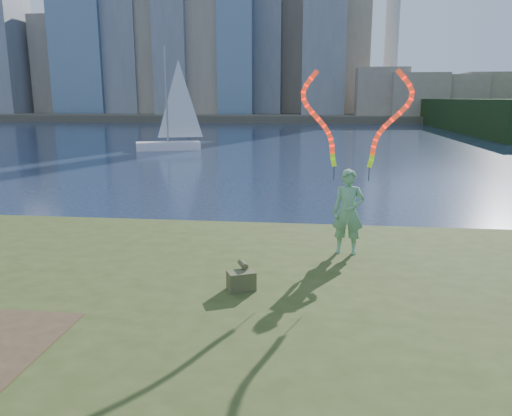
# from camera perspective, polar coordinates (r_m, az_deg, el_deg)

# --- Properties ---
(ground) EXTENTS (320.00, 320.00, 0.00)m
(ground) POSITION_cam_1_polar(r_m,az_deg,el_deg) (9.96, -11.18, -12.18)
(ground) COLOR #192640
(ground) RESTS_ON ground
(grassy_knoll) EXTENTS (20.00, 18.00, 0.80)m
(grassy_knoll) POSITION_cam_1_polar(r_m,az_deg,el_deg) (7.89, -16.58, -16.64)
(grassy_knoll) COLOR #364518
(grassy_knoll) RESTS_ON ground
(far_shore) EXTENTS (320.00, 40.00, 1.20)m
(far_shore) POSITION_cam_1_polar(r_m,az_deg,el_deg) (103.69, 5.26, 10.45)
(far_shore) COLOR #4B4637
(far_shore) RESTS_ON ground
(woman_with_ribbons) EXTENTS (2.12, 0.52, 4.20)m
(woman_with_ribbons) POSITION_cam_1_polar(r_m,az_deg,el_deg) (10.82, 10.63, 2.02)
(woman_with_ribbons) COLOR #157625
(woman_with_ribbons) RESTS_ON grassy_knoll
(canvas_bag) EXTENTS (0.56, 0.63, 0.45)m
(canvas_bag) POSITION_cam_1_polar(r_m,az_deg,el_deg) (8.88, -1.68, -8.17)
(canvas_bag) COLOR #4A4927
(canvas_bag) RESTS_ON grassy_knoll
(sailboat) EXTENTS (5.34, 3.26, 8.16)m
(sailboat) POSITION_cam_1_polar(r_m,az_deg,el_deg) (41.21, -9.67, 8.50)
(sailboat) COLOR white
(sailboat) RESTS_ON ground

